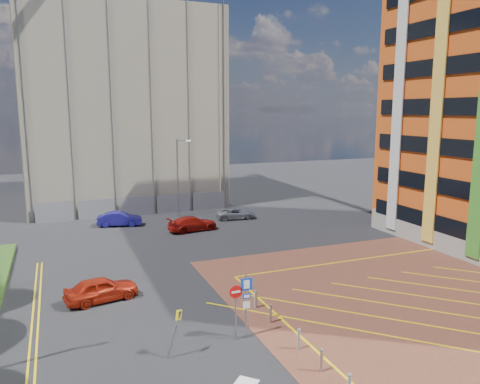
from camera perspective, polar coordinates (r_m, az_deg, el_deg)
ground at (r=22.93m, az=0.55°, el=-18.59°), size 140.00×140.00×0.00m
forecourt at (r=30.59m, az=26.23°, el=-12.08°), size 26.00×26.00×0.02m
lamp_back at (r=48.54m, az=-7.52°, el=2.08°), size 1.53×0.16×8.00m
sign_cluster at (r=23.00m, az=0.30°, el=-13.09°), size 1.17×0.12×3.20m
warning_sign at (r=21.84m, az=-7.82°, el=-16.02°), size 0.81×0.43×2.24m
bollard_row at (r=22.29m, az=8.04°, el=-18.22°), size 0.14×11.14×0.90m
construction_building at (r=59.13m, az=-14.48°, el=9.72°), size 21.20×19.20×22.00m
construction_fence at (r=50.39m, az=-11.39°, el=-1.61°), size 21.60×0.06×2.00m
car_red_left at (r=28.85m, az=-16.54°, el=-11.28°), size 4.42×2.47×1.42m
car_blue_back at (r=46.20m, az=-14.46°, el=-3.20°), size 4.33×2.35×1.36m
car_red_back at (r=43.22m, az=-5.79°, el=-3.85°), size 4.79×2.47×1.33m
car_silver_back at (r=47.63m, az=-0.53°, el=-2.64°), size 4.14×2.29×1.10m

